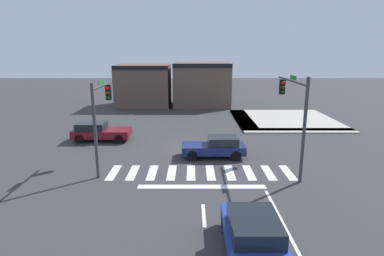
{
  "coord_description": "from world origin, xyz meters",
  "views": [
    {
      "loc": [
        -0.52,
        -22.27,
        7.08
      ],
      "look_at": [
        -0.52,
        0.91,
        1.39
      ],
      "focal_mm": 29.99,
      "sensor_mm": 36.0,
      "label": 1
    }
  ],
  "objects_px": {
    "traffic_signal_southwest": "(101,108)",
    "traffic_signal_southeast": "(293,104)",
    "car_maroon": "(99,131)",
    "car_navy": "(216,147)",
    "car_blue": "(254,237)"
  },
  "relations": [
    {
      "from": "traffic_signal_southwest",
      "to": "car_maroon",
      "type": "relative_size",
      "value": 1.2
    },
    {
      "from": "traffic_signal_southwest",
      "to": "car_maroon",
      "type": "bearing_deg",
      "value": 18.6
    },
    {
      "from": "traffic_signal_southwest",
      "to": "car_blue",
      "type": "relative_size",
      "value": 1.19
    },
    {
      "from": "car_blue",
      "to": "car_navy",
      "type": "xyz_separation_m",
      "value": [
        -0.52,
        10.74,
        -0.05
      ]
    },
    {
      "from": "traffic_signal_southeast",
      "to": "car_maroon",
      "type": "xyz_separation_m",
      "value": [
        -13.32,
        6.23,
        -3.22
      ]
    },
    {
      "from": "car_navy",
      "to": "traffic_signal_southeast",
      "type": "bearing_deg",
      "value": 153.56
    },
    {
      "from": "traffic_signal_southeast",
      "to": "car_blue",
      "type": "distance_m",
      "value": 9.93
    },
    {
      "from": "traffic_signal_southwest",
      "to": "traffic_signal_southeast",
      "type": "bearing_deg",
      "value": -90.35
    },
    {
      "from": "car_maroon",
      "to": "car_navy",
      "type": "bearing_deg",
      "value": -24.38
    },
    {
      "from": "traffic_signal_southeast",
      "to": "car_navy",
      "type": "relative_size",
      "value": 1.37
    },
    {
      "from": "car_navy",
      "to": "car_blue",
      "type": "bearing_deg",
      "value": 92.8
    },
    {
      "from": "car_blue",
      "to": "traffic_signal_southeast",
      "type": "bearing_deg",
      "value": -23.78
    },
    {
      "from": "traffic_signal_southeast",
      "to": "car_maroon",
      "type": "height_order",
      "value": "traffic_signal_southeast"
    },
    {
      "from": "car_blue",
      "to": "car_navy",
      "type": "relative_size",
      "value": 1.07
    },
    {
      "from": "traffic_signal_southeast",
      "to": "traffic_signal_southwest",
      "type": "bearing_deg",
      "value": 89.65
    }
  ]
}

